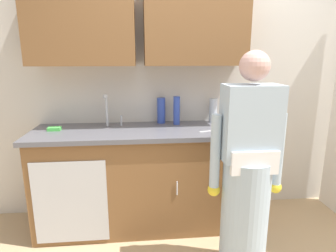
{
  "coord_description": "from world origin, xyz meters",
  "views": [
    {
      "loc": [
        -0.56,
        -1.82,
        1.58
      ],
      "look_at": [
        -0.33,
        0.55,
        1.0
      ],
      "focal_mm": 30.65,
      "sensor_mm": 36.0,
      "label": 1
    }
  ],
  "objects": [
    {
      "name": "kitchen_wall_with_uppers",
      "position": [
        -0.14,
        0.99,
        1.48
      ],
      "size": [
        4.8,
        0.44,
        2.7
      ],
      "color": "beige",
      "rests_on": "ground"
    },
    {
      "name": "counter_cabinet",
      "position": [
        -0.55,
        0.7,
        0.45
      ],
      "size": [
        1.9,
        0.62,
        0.9
      ],
      "color": "brown",
      "rests_on": "ground"
    },
    {
      "name": "countertop",
      "position": [
        -0.55,
        0.7,
        0.92
      ],
      "size": [
        1.96,
        0.66,
        0.04
      ],
      "primitive_type": "cube",
      "color": "#595960",
      "rests_on": "counter_cabinet"
    },
    {
      "name": "sink",
      "position": [
        -0.83,
        0.71,
        0.93
      ],
      "size": [
        0.5,
        0.36,
        0.35
      ],
      "color": "#B7BABF",
      "rests_on": "counter_cabinet"
    },
    {
      "name": "person_at_sink",
      "position": [
        0.18,
        0.0,
        0.69
      ],
      "size": [
        0.55,
        0.34,
        1.62
      ],
      "color": "white",
      "rests_on": "ground"
    },
    {
      "name": "bottle_water_tall",
      "position": [
        -0.21,
        0.86,
        1.08
      ],
      "size": [
        0.06,
        0.06,
        0.27
      ],
      "primitive_type": "cylinder",
      "color": "#334CB2",
      "rests_on": "countertop"
    },
    {
      "name": "bottle_soap",
      "position": [
        -0.35,
        0.94,
        1.06
      ],
      "size": [
        0.08,
        0.08,
        0.25
      ],
      "primitive_type": "cylinder",
      "color": "#334CB2",
      "rests_on": "countertop"
    },
    {
      "name": "bottle_dish_liquid",
      "position": [
        0.16,
        0.92,
        1.06
      ],
      "size": [
        0.08,
        0.08,
        0.24
      ],
      "primitive_type": "cylinder",
      "color": "silver",
      "rests_on": "countertop"
    },
    {
      "name": "cup_by_sink",
      "position": [
        0.34,
        0.82,
        0.99
      ],
      "size": [
        0.08,
        0.08,
        0.1
      ],
      "primitive_type": "cylinder",
      "color": "#B24C47",
      "rests_on": "countertop"
    },
    {
      "name": "knife_on_counter",
      "position": [
        0.06,
        0.57,
        0.94
      ],
      "size": [
        0.24,
        0.1,
        0.01
      ],
      "primitive_type": "cube",
      "rotation": [
        0.0,
        0.0,
        3.45
      ],
      "color": "silver",
      "rests_on": "countertop"
    },
    {
      "name": "sponge",
      "position": [
        -1.32,
        0.73,
        0.96
      ],
      "size": [
        0.11,
        0.07,
        0.03
      ],
      "primitive_type": "cube",
      "color": "#4CBF4C",
      "rests_on": "countertop"
    }
  ]
}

